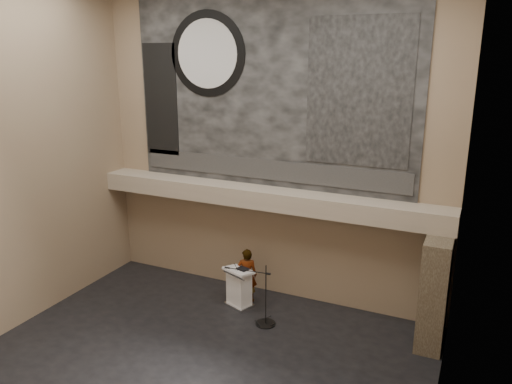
% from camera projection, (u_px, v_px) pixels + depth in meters
% --- Properties ---
extents(floor, '(10.00, 10.00, 0.00)m').
position_uv_depth(floor, '(196.00, 364.00, 11.19)').
color(floor, black).
rests_on(floor, ground).
extents(wall_back, '(10.00, 0.02, 8.50)m').
position_uv_depth(wall_back, '(268.00, 148.00, 13.53)').
color(wall_back, '#897157').
rests_on(wall_back, floor).
extents(wall_front, '(10.00, 0.02, 8.50)m').
position_uv_depth(wall_front, '(26.00, 250.00, 6.55)').
color(wall_front, '#897157').
rests_on(wall_front, floor).
extents(wall_left, '(0.02, 8.00, 8.50)m').
position_uv_depth(wall_left, '(13.00, 159.00, 12.06)').
color(wall_left, '#897157').
rests_on(wall_left, floor).
extents(wall_right, '(0.02, 8.00, 8.50)m').
position_uv_depth(wall_right, '(454.00, 214.00, 8.01)').
color(wall_right, '#897157').
rests_on(wall_right, floor).
extents(soffit, '(10.00, 0.80, 0.50)m').
position_uv_depth(soffit, '(262.00, 197.00, 13.53)').
color(soffit, gray).
rests_on(soffit, wall_back).
extents(sprinkler_left, '(0.04, 0.04, 0.06)m').
position_uv_depth(sprinkler_left, '(210.00, 200.00, 14.21)').
color(sprinkler_left, '#B2893D').
rests_on(sprinkler_left, soffit).
extents(sprinkler_right, '(0.04, 0.04, 0.06)m').
position_uv_depth(sprinkler_right, '(329.00, 217.00, 12.80)').
color(sprinkler_right, '#B2893D').
rests_on(sprinkler_right, soffit).
extents(banner, '(8.00, 0.05, 5.00)m').
position_uv_depth(banner, '(268.00, 93.00, 13.11)').
color(banner, black).
rests_on(banner, wall_back).
extents(banner_text_strip, '(7.76, 0.02, 0.55)m').
position_uv_depth(banner_text_strip, '(267.00, 170.00, 13.63)').
color(banner_text_strip, '#2B2B2B').
rests_on(banner_text_strip, banner).
extents(banner_clock_rim, '(2.30, 0.02, 2.30)m').
position_uv_depth(banner_clock_rim, '(207.00, 54.00, 13.53)').
color(banner_clock_rim, black).
rests_on(banner_clock_rim, banner).
extents(banner_clock_face, '(1.84, 0.02, 1.84)m').
position_uv_depth(banner_clock_face, '(207.00, 54.00, 13.52)').
color(banner_clock_face, silver).
rests_on(banner_clock_face, banner).
extents(banner_building_print, '(2.60, 0.02, 3.60)m').
position_uv_depth(banner_building_print, '(358.00, 93.00, 12.08)').
color(banner_building_print, black).
rests_on(banner_building_print, banner).
extents(banner_brick_print, '(1.10, 0.02, 3.20)m').
position_uv_depth(banner_brick_print, '(161.00, 100.00, 14.53)').
color(banner_brick_print, black).
rests_on(banner_brick_print, banner).
extents(stone_pier, '(0.60, 1.40, 2.70)m').
position_uv_depth(stone_pier, '(435.00, 291.00, 11.69)').
color(stone_pier, '#3F3427').
rests_on(stone_pier, floor).
extents(lectern, '(0.91, 0.78, 1.14)m').
position_uv_depth(lectern, '(239.00, 288.00, 13.60)').
color(lectern, silver).
rests_on(lectern, floor).
extents(binder, '(0.35, 0.31, 0.04)m').
position_uv_depth(binder, '(243.00, 269.00, 13.43)').
color(binder, black).
rests_on(binder, lectern).
extents(papers, '(0.30, 0.34, 0.00)m').
position_uv_depth(papers, '(234.00, 269.00, 13.45)').
color(papers, white).
rests_on(papers, lectern).
extents(speaker_person, '(0.66, 0.55, 1.56)m').
position_uv_depth(speaker_person, '(247.00, 275.00, 13.84)').
color(speaker_person, silver).
rests_on(speaker_person, floor).
extents(mic_stand, '(1.36, 0.52, 1.64)m').
position_uv_depth(mic_stand, '(264.00, 316.00, 12.79)').
color(mic_stand, black).
rests_on(mic_stand, floor).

